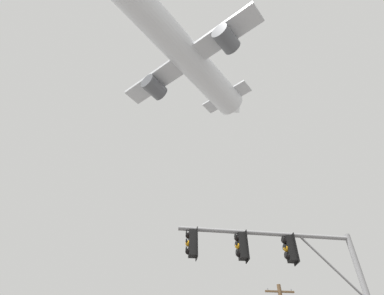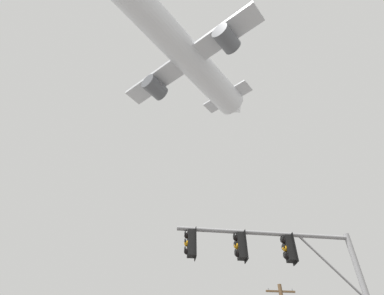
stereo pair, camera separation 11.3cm
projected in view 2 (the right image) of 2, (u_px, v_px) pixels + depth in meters
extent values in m
cylinder|color=gray|center=(264.00, 233.00, 11.42)|extent=(6.28, 0.33, 0.15)
cylinder|color=gray|center=(331.00, 266.00, 10.93)|extent=(1.94, 0.14, 2.21)
cube|color=black|center=(191.00, 243.00, 10.82)|extent=(0.27, 0.33, 0.90)
cylinder|color=black|center=(191.00, 229.00, 11.15)|extent=(0.05, 0.05, 0.12)
cube|color=black|center=(195.00, 244.00, 10.84)|extent=(0.04, 0.46, 1.04)
sphere|color=black|center=(187.00, 236.00, 10.98)|extent=(0.20, 0.20, 0.20)
cylinder|color=black|center=(185.00, 234.00, 11.02)|extent=(0.05, 0.21, 0.21)
sphere|color=orange|center=(187.00, 244.00, 10.80)|extent=(0.20, 0.20, 0.20)
cylinder|color=black|center=(185.00, 242.00, 10.83)|extent=(0.05, 0.21, 0.21)
sphere|color=black|center=(187.00, 252.00, 10.62)|extent=(0.20, 0.20, 0.20)
cylinder|color=black|center=(185.00, 250.00, 10.65)|extent=(0.05, 0.21, 0.21)
cube|color=black|center=(241.00, 246.00, 10.99)|extent=(0.27, 0.33, 0.90)
cylinder|color=black|center=(240.00, 232.00, 11.32)|extent=(0.05, 0.05, 0.12)
cube|color=black|center=(245.00, 246.00, 11.00)|extent=(0.04, 0.46, 1.04)
sphere|color=black|center=(236.00, 238.00, 11.15)|extent=(0.20, 0.20, 0.20)
cylinder|color=black|center=(234.00, 237.00, 11.18)|extent=(0.05, 0.21, 0.21)
sphere|color=orange|center=(237.00, 246.00, 10.97)|extent=(0.20, 0.20, 0.20)
cylinder|color=black|center=(235.00, 244.00, 11.00)|extent=(0.05, 0.21, 0.21)
sphere|color=black|center=(238.00, 254.00, 10.79)|extent=(0.20, 0.20, 0.20)
cylinder|color=black|center=(236.00, 252.00, 10.82)|extent=(0.05, 0.21, 0.21)
cube|color=black|center=(289.00, 249.00, 11.15)|extent=(0.27, 0.33, 0.90)
cylinder|color=black|center=(286.00, 235.00, 11.49)|extent=(0.05, 0.05, 0.12)
cube|color=black|center=(293.00, 249.00, 11.17)|extent=(0.04, 0.46, 1.04)
sphere|color=black|center=(284.00, 241.00, 11.32)|extent=(0.20, 0.20, 0.20)
cylinder|color=black|center=(282.00, 239.00, 11.35)|extent=(0.05, 0.21, 0.21)
sphere|color=orange|center=(285.00, 249.00, 11.13)|extent=(0.20, 0.20, 0.20)
cylinder|color=black|center=(283.00, 247.00, 11.17)|extent=(0.05, 0.21, 0.21)
sphere|color=black|center=(287.00, 257.00, 10.95)|extent=(0.20, 0.20, 0.20)
cylinder|color=black|center=(285.00, 255.00, 10.99)|extent=(0.05, 0.21, 0.21)
cube|color=brown|center=(280.00, 291.00, 23.55)|extent=(2.20, 0.12, 0.12)
cylinder|color=gray|center=(268.00, 289.00, 23.56)|extent=(0.10, 0.10, 0.18)
cylinder|color=gray|center=(292.00, 290.00, 23.70)|extent=(0.10, 0.10, 0.18)
cylinder|color=white|center=(185.00, 54.00, 47.12)|extent=(20.73, 21.14, 4.47)
cone|color=white|center=(236.00, 108.00, 55.35)|extent=(4.67, 4.65, 3.80)
cube|color=silver|center=(188.00, 59.00, 47.11)|extent=(19.16, 18.76, 0.50)
cylinder|color=#595B60|center=(226.00, 39.00, 43.08)|extent=(4.14, 4.16, 2.51)
cylinder|color=#595B60|center=(155.00, 88.00, 49.39)|extent=(4.14, 4.16, 2.51)
cube|color=#B21E1E|center=(225.00, 88.00, 55.24)|extent=(2.97, 3.04, 5.31)
cube|color=silver|center=(227.00, 97.00, 54.05)|extent=(7.76, 7.65, 0.28)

